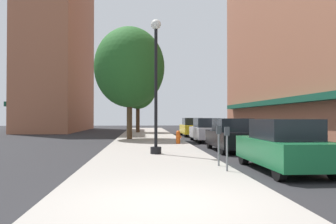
% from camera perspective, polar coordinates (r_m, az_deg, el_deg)
% --- Properties ---
extents(ground_plane, '(90.00, 90.00, 0.00)m').
position_cam_1_polar(ground_plane, '(24.79, 6.02, -4.87)').
color(ground_plane, '#232326').
extents(sidewalk_slab, '(4.80, 50.00, 0.12)m').
position_cam_1_polar(sidewalk_slab, '(25.38, -3.34, -4.64)').
color(sidewalk_slab, gray).
rests_on(sidewalk_slab, ground).
extents(building_far_background, '(6.80, 18.00, 19.96)m').
position_cam_1_polar(building_far_background, '(45.35, -18.01, 9.61)').
color(building_far_background, '#9E6047').
rests_on(building_far_background, ground).
extents(lamppost, '(0.48, 0.48, 5.90)m').
position_cam_1_polar(lamppost, '(14.68, -2.08, 4.91)').
color(lamppost, black).
rests_on(lamppost, sidewalk_slab).
extents(fire_hydrant, '(0.33, 0.26, 0.79)m').
position_cam_1_polar(fire_hydrant, '(20.24, 1.75, -4.29)').
color(fire_hydrant, '#E05614').
rests_on(fire_hydrant, sidewalk_slab).
extents(parking_meter_near, '(0.14, 0.09, 1.31)m').
position_cam_1_polar(parking_meter_near, '(10.09, 10.03, -5.25)').
color(parking_meter_near, slate).
rests_on(parking_meter_near, sidewalk_slab).
extents(parking_meter_far, '(0.14, 0.09, 1.31)m').
position_cam_1_polar(parking_meter_far, '(11.15, 8.64, -4.84)').
color(parking_meter_far, slate).
rests_on(parking_meter_far, sidewalk_slab).
extents(tree_near, '(5.17, 5.17, 8.27)m').
position_cam_1_polar(tree_near, '(25.00, -6.59, 7.59)').
color(tree_near, '#4C3823').
rests_on(tree_near, sidewalk_slab).
extents(tree_mid, '(3.93, 3.93, 7.00)m').
position_cam_1_polar(tree_mid, '(35.82, -5.17, 4.11)').
color(tree_mid, '#422D1E').
rests_on(tree_mid, sidewalk_slab).
extents(car_green, '(1.80, 4.30, 1.66)m').
position_cam_1_polar(car_green, '(11.24, 19.06, -5.49)').
color(car_green, black).
rests_on(car_green, ground).
extents(car_black, '(1.80, 4.30, 1.66)m').
position_cam_1_polar(car_black, '(17.09, 10.77, -3.93)').
color(car_black, black).
rests_on(car_black, ground).
extents(car_silver, '(1.80, 4.30, 1.66)m').
position_cam_1_polar(car_silver, '(23.50, 6.57, -3.11)').
color(car_silver, black).
rests_on(car_silver, ground).
extents(car_yellow, '(1.80, 4.30, 1.66)m').
position_cam_1_polar(car_yellow, '(30.23, 4.11, -2.62)').
color(car_yellow, black).
rests_on(car_yellow, ground).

